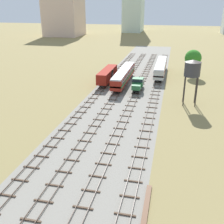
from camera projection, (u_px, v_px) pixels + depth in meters
ground_plane at (123, 100)px, 63.49m from camera, size 480.00×480.00×0.00m
ballast_bed at (123, 100)px, 63.49m from camera, size 18.27×176.00×0.01m
track_far_left at (95, 96)px, 65.82m from camera, size 2.40×126.00×0.29m
track_left at (114, 98)px, 64.84m from camera, size 2.40×126.00×0.29m
track_centre_left at (133, 99)px, 63.86m from camera, size 2.40×126.00×0.29m
track_centre at (154, 100)px, 62.88m from camera, size 2.40×126.00×0.29m
shunter_loco_centre_left_nearest at (138, 83)px, 69.90m from camera, size 2.74×8.46×3.10m
passenger_coach_left_near at (124, 75)px, 75.34m from camera, size 2.96×22.00×3.80m
freight_boxcar_far_left_mid at (107, 74)px, 76.54m from camera, size 2.87×14.00×3.60m
passenger_coach_centre_midfar at (161, 67)px, 84.86m from camera, size 2.96×22.00×3.80m
water_tower at (193, 69)px, 58.00m from camera, size 3.59×3.59×10.06m
signal_post_nearest at (113, 75)px, 72.78m from camera, size 0.28×0.47×4.84m
lineside_tree_1 at (193, 58)px, 82.52m from camera, size 5.04×5.04×8.14m
skyline_tower_0 at (64, 12)px, 184.97m from camera, size 23.16×24.44×31.68m
spare_rail_bundle at (145, 214)px, 28.95m from camera, size 0.60×10.00×0.24m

